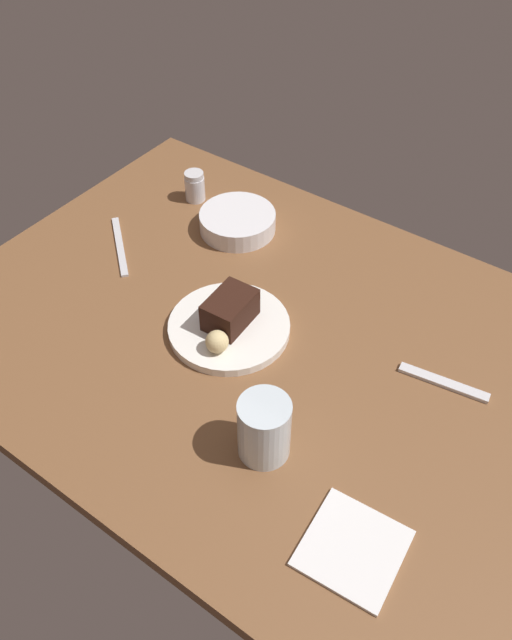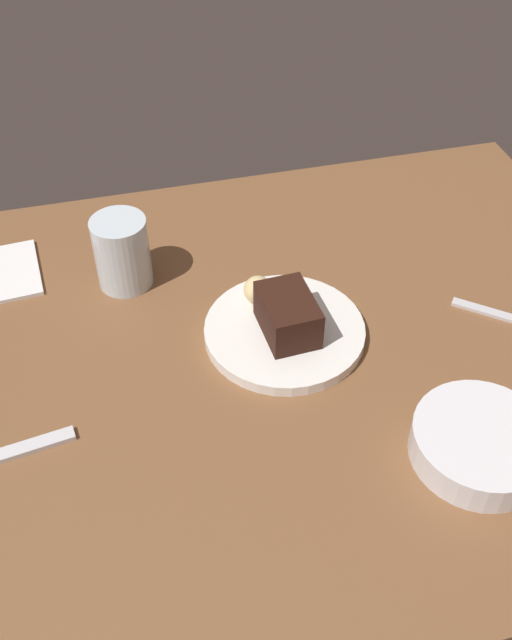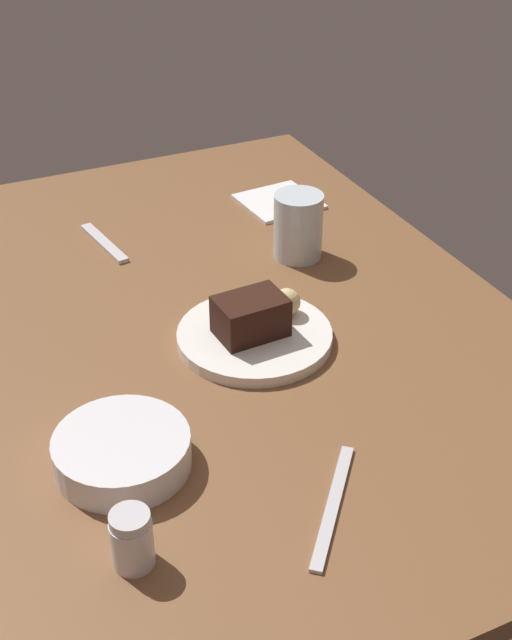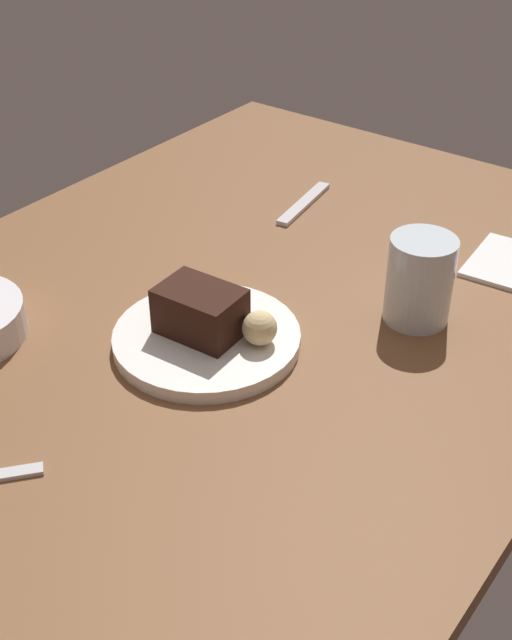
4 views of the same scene
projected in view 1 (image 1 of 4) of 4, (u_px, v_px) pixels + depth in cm
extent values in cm
cube|color=brown|center=(272.00, 346.00, 114.02)|extent=(120.00, 84.00, 3.00)
cylinder|color=white|center=(229.00, 327.00, 114.08)|extent=(21.69, 21.69, 1.64)
cube|color=black|center=(230.00, 310.00, 111.92)|extent=(7.05, 9.73, 5.63)
sphere|color=#DBC184|center=(217.00, 342.00, 107.78)|extent=(3.99, 3.99, 3.99)
cylinder|color=silver|center=(195.00, 188.00, 140.80)|extent=(4.38, 4.38, 5.50)
cylinder|color=silver|center=(194.00, 175.00, 138.41)|extent=(4.16, 4.16, 1.20)
cylinder|color=silver|center=(264.00, 429.00, 93.45)|extent=(7.91, 7.91, 10.76)
cylinder|color=silver|center=(238.00, 222.00, 133.61)|extent=(15.84, 15.84, 4.06)
cube|color=silver|center=(444.00, 382.00, 105.86)|extent=(15.10, 3.99, 0.70)
cube|color=silver|center=(120.00, 246.00, 130.84)|extent=(15.48, 13.25, 0.50)
cube|color=white|center=(353.00, 548.00, 86.09)|extent=(13.77, 13.97, 0.60)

